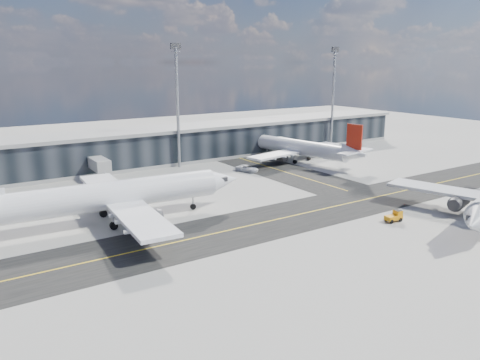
% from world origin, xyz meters
% --- Properties ---
extents(ground, '(300.00, 300.00, 0.00)m').
position_xyz_m(ground, '(0.00, 0.00, 0.00)').
color(ground, gray).
rests_on(ground, ground).
extents(taxiway_lanes, '(180.00, 63.00, 0.03)m').
position_xyz_m(taxiway_lanes, '(3.91, 10.74, 0.01)').
color(taxiway_lanes, black).
rests_on(taxiway_lanes, ground).
extents(terminal_concourse, '(152.00, 19.80, 8.80)m').
position_xyz_m(terminal_concourse, '(0.04, 54.93, 4.09)').
color(terminal_concourse, black).
rests_on(terminal_concourse, ground).
extents(floodlight_masts, '(102.50, 0.70, 28.90)m').
position_xyz_m(floodlight_masts, '(0.00, 48.00, 15.61)').
color(floodlight_masts, gray).
rests_on(floodlight_masts, ground).
extents(airliner_af, '(44.80, 38.21, 13.27)m').
position_xyz_m(airliner_af, '(-27.03, 17.17, 4.38)').
color(airliner_af, white).
rests_on(airliner_af, ground).
extents(airliner_redtail, '(31.79, 37.06, 11.02)m').
position_xyz_m(airliner_redtail, '(28.34, 36.27, 3.64)').
color(airliner_redtail, white).
rests_on(airliner_redtail, ground).
extents(baggage_tug, '(2.95, 1.71, 1.77)m').
position_xyz_m(baggage_tug, '(10.92, -6.98, 0.89)').
color(baggage_tug, orange).
rests_on(baggage_tug, ground).
extents(service_van, '(4.41, 5.99, 1.51)m').
position_xyz_m(service_van, '(10.89, 34.84, 0.76)').
color(service_van, white).
rests_on(service_van, ground).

